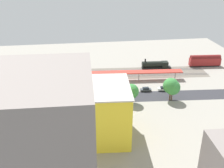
% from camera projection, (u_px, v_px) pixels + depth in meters
% --- Properties ---
extents(ground_plane, '(155.88, 155.88, 0.00)m').
position_uv_depth(ground_plane, '(114.00, 94.00, 112.77)').
color(ground_plane, gray).
rests_on(ground_plane, ground).
extents(rail_bed, '(98.23, 21.69, 0.01)m').
position_uv_depth(rail_bed, '(108.00, 74.00, 132.92)').
color(rail_bed, '#665E54').
rests_on(rail_bed, ground).
extents(street_asphalt, '(97.82, 16.15, 0.01)m').
position_uv_depth(street_asphalt, '(115.00, 97.00, 110.21)').
color(street_asphalt, '#2D2D33').
rests_on(street_asphalt, ground).
extents(track_rails, '(97.17, 15.29, 0.12)m').
position_uv_depth(track_rails, '(108.00, 73.00, 132.85)').
color(track_rails, '#9E9EA8').
rests_on(track_rails, ground).
extents(platform_canopy_near, '(57.22, 8.29, 4.07)m').
position_uv_depth(platform_canopy_near, '(121.00, 72.00, 124.26)').
color(platform_canopy_near, '#B73328').
rests_on(platform_canopy_near, ground).
extents(locomotive, '(14.95, 4.01, 5.35)m').
position_uv_depth(locomotive, '(156.00, 65.00, 138.25)').
color(locomotive, black).
rests_on(locomotive, ground).
extents(passenger_coach, '(16.39, 4.01, 6.06)m').
position_uv_depth(passenger_coach, '(205.00, 60.00, 140.97)').
color(passenger_coach, black).
rests_on(passenger_coach, ground).
extents(parked_car_0, '(4.76, 2.20, 1.81)m').
position_uv_depth(parked_car_0, '(163.00, 89.00, 115.50)').
color(parked_car_0, black).
rests_on(parked_car_0, ground).
extents(parked_car_1, '(4.75, 1.99, 1.70)m').
position_uv_depth(parked_car_1, '(146.00, 90.00, 115.04)').
color(parked_car_1, black).
rests_on(parked_car_1, ground).
extents(parked_car_2, '(4.89, 2.41, 1.85)m').
position_uv_depth(parked_car_2, '(124.00, 91.00, 113.18)').
color(parked_car_2, black).
rests_on(parked_car_2, ground).
extents(parked_car_3, '(4.62, 2.33, 1.74)m').
position_uv_depth(parked_car_3, '(104.00, 92.00, 112.75)').
color(parked_car_3, black).
rests_on(parked_car_3, ground).
extents(construction_building, '(37.48, 21.07, 16.67)m').
position_uv_depth(construction_building, '(69.00, 113.00, 82.75)').
color(construction_building, yellow).
rests_on(construction_building, ground).
extents(construction_roof_slab, '(38.13, 21.71, 0.40)m').
position_uv_depth(construction_roof_slab, '(67.00, 88.00, 79.18)').
color(construction_roof_slab, '#B7B2A8').
rests_on(construction_roof_slab, construction_building).
extents(box_truck_0, '(8.83, 2.62, 3.51)m').
position_uv_depth(box_truck_0, '(93.00, 106.00, 100.48)').
color(box_truck_0, black).
rests_on(box_truck_0, ground).
extents(box_truck_1, '(9.74, 2.51, 3.21)m').
position_uv_depth(box_truck_1, '(72.00, 107.00, 99.43)').
color(box_truck_1, black).
rests_on(box_truck_1, ground).
extents(box_truck_2, '(10.01, 2.66, 3.17)m').
position_uv_depth(box_truck_2, '(113.00, 106.00, 100.22)').
color(box_truck_2, black).
rests_on(box_truck_2, ground).
extents(street_tree_0, '(5.80, 5.80, 8.00)m').
position_uv_depth(street_tree_0, '(131.00, 91.00, 103.66)').
color(street_tree_0, brown).
rests_on(street_tree_0, ground).
extents(street_tree_1, '(5.99, 5.99, 8.64)m').
position_uv_depth(street_tree_1, '(173.00, 87.00, 105.59)').
color(street_tree_1, brown).
rests_on(street_tree_1, ground).
extents(street_tree_2, '(6.25, 6.25, 9.24)m').
position_uv_depth(street_tree_2, '(171.00, 86.00, 105.74)').
color(street_tree_2, brown).
rests_on(street_tree_2, ground).
extents(street_tree_3, '(6.26, 6.26, 8.87)m').
position_uv_depth(street_tree_3, '(41.00, 94.00, 99.90)').
color(street_tree_3, brown).
rests_on(street_tree_3, ground).
extents(traffic_light, '(0.50, 0.36, 6.52)m').
position_uv_depth(traffic_light, '(60.00, 96.00, 101.77)').
color(traffic_light, '#333333').
rests_on(traffic_light, ground).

